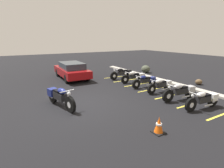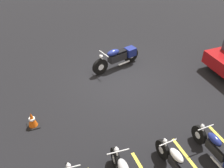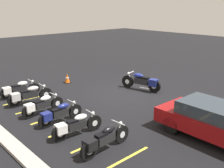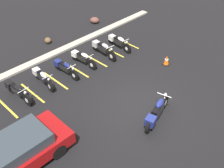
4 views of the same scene
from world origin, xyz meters
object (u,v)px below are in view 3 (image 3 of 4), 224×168
(parked_bike_3, at_px, (41,105))
(parked_bike_4, at_px, (28,95))
(parked_bike_0, at_px, (104,139))
(traffic_cone, at_px, (67,79))
(parked_bike_1, at_px, (75,126))
(car_red, at_px, (217,122))
(parked_bike_5, at_px, (18,89))
(motorcycle_navy_featured, at_px, (143,82))
(parked_bike_2, at_px, (59,114))

(parked_bike_3, relative_size, parked_bike_4, 0.92)
(parked_bike_0, distance_m, traffic_cone, 8.32)
(parked_bike_4, xyz_separation_m, traffic_cone, (1.84, -3.41, -0.19))
(parked_bike_1, relative_size, car_red, 0.47)
(parked_bike_5, distance_m, traffic_cone, 3.37)
(parked_bike_1, bearing_deg, parked_bike_4, 92.54)
(motorcycle_navy_featured, distance_m, parked_bike_5, 6.66)
(motorcycle_navy_featured, relative_size, car_red, 0.55)
(parked_bike_2, height_order, parked_bike_3, parked_bike_3)
(parked_bike_0, xyz_separation_m, car_red, (-2.07, -3.49, 0.24))
(parked_bike_3, height_order, parked_bike_4, parked_bike_4)
(parked_bike_1, height_order, parked_bike_2, parked_bike_1)
(parked_bike_1, height_order, car_red, car_red)
(parked_bike_0, relative_size, parked_bike_3, 1.05)
(parked_bike_2, bearing_deg, car_red, -56.45)
(parked_bike_0, relative_size, car_red, 0.49)
(parked_bike_0, bearing_deg, parked_bike_5, 85.14)
(traffic_cone, bearing_deg, parked_bike_0, 154.79)
(traffic_cone, bearing_deg, parked_bike_2, 143.45)
(motorcycle_navy_featured, height_order, car_red, car_red)
(car_red, bearing_deg, parked_bike_0, -119.93)
(parked_bike_2, bearing_deg, motorcycle_navy_featured, 4.44)
(parked_bike_3, distance_m, parked_bike_5, 2.84)
(parked_bike_0, relative_size, traffic_cone, 3.68)
(parked_bike_3, relative_size, parked_bike_5, 0.98)
(motorcycle_navy_featured, relative_size, parked_bike_3, 1.17)
(parked_bike_5, bearing_deg, parked_bike_4, -88.52)
(parked_bike_0, bearing_deg, car_red, -33.75)
(car_red, relative_size, traffic_cone, 7.53)
(parked_bike_0, distance_m, parked_bike_2, 2.85)
(motorcycle_navy_featured, xyz_separation_m, traffic_cone, (4.11, 2.29, -0.23))
(motorcycle_navy_featured, bearing_deg, parked_bike_3, 69.37)
(motorcycle_navy_featured, xyz_separation_m, parked_bike_5, (3.57, 5.62, -0.07))
(motorcycle_navy_featured, distance_m, traffic_cone, 4.71)
(parked_bike_3, xyz_separation_m, traffic_cone, (3.37, -3.54, -0.15))
(parked_bike_0, height_order, car_red, car_red)
(parked_bike_0, bearing_deg, motorcycle_navy_featured, 27.28)
(parked_bike_2, relative_size, traffic_cone, 3.50)
(parked_bike_3, bearing_deg, traffic_cone, 40.27)
(parked_bike_3, xyz_separation_m, car_red, (-6.22, -3.48, 0.26))
(parked_bike_1, bearing_deg, parked_bike_2, 89.23)
(parked_bike_0, xyz_separation_m, parked_bike_4, (5.68, -0.13, 0.02))
(motorcycle_navy_featured, bearing_deg, parked_bike_0, 106.98)
(parked_bike_0, relative_size, parked_bike_4, 0.96)
(parked_bike_3, xyz_separation_m, parked_bike_5, (2.83, -0.21, 0.01))
(parked_bike_5, height_order, traffic_cone, parked_bike_5)
(motorcycle_navy_featured, bearing_deg, parked_bike_2, 82.28)
(parked_bike_3, bearing_deg, parked_bike_1, -94.95)
(motorcycle_navy_featured, bearing_deg, parked_bike_4, 54.95)
(parked_bike_4, bearing_deg, parked_bike_0, -86.16)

